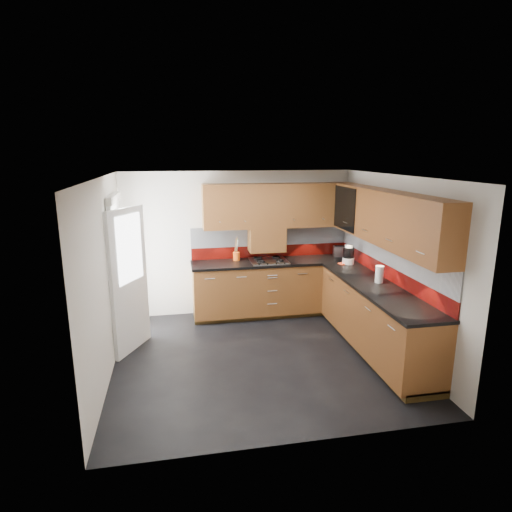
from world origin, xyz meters
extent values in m
cube|color=black|center=(0.00, 0.00, -0.01)|extent=(4.00, 3.80, 0.02)
cube|color=white|center=(0.00, 0.00, 2.45)|extent=(4.00, 3.80, 0.10)
cube|color=beige|center=(0.00, 1.84, 1.20)|extent=(4.00, 0.08, 2.64)
cube|color=beige|center=(0.00, -1.84, 1.20)|extent=(4.00, 0.08, 2.64)
cube|color=beige|center=(-1.94, 0.00, 1.20)|extent=(0.08, 3.80, 2.64)
cube|color=beige|center=(1.94, 0.00, 1.20)|extent=(0.08, 3.80, 2.64)
cube|color=#5D2D14|center=(0.55, 1.50, 0.48)|extent=(2.70, 0.60, 0.95)
cube|color=brown|center=(1.60, -0.10, 0.48)|extent=(0.60, 2.60, 0.95)
cube|color=#412D12|center=(0.55, 1.53, 0.05)|extent=(2.70, 0.54, 0.10)
cube|color=#412D12|center=(1.63, -0.10, 0.05)|extent=(0.54, 2.60, 0.10)
cube|color=black|center=(0.54, 1.49, 0.92)|extent=(2.72, 0.62, 0.04)
cube|color=black|center=(1.59, -0.12, 0.92)|extent=(0.62, 2.60, 0.04)
cube|color=maroon|center=(0.55, 1.79, 1.04)|extent=(2.70, 0.02, 0.20)
cube|color=silver|center=(0.55, 1.79, 1.31)|extent=(2.70, 0.02, 0.34)
cube|color=maroon|center=(1.89, 0.20, 1.04)|extent=(0.02, 3.20, 0.20)
cube|color=silver|center=(1.89, 0.20, 1.31)|extent=(0.02, 3.20, 0.34)
cube|color=#5D2D14|center=(0.65, 1.64, 1.84)|extent=(2.50, 0.33, 0.72)
cube|color=brown|center=(1.73, 0.04, 1.84)|extent=(0.33, 2.87, 0.72)
cube|color=silver|center=(0.50, 1.46, 1.63)|extent=(1.80, 0.01, 0.16)
cube|color=silver|center=(1.56, 0.00, 1.63)|extent=(0.01, 2.00, 0.16)
cube|color=#5D2D14|center=(0.45, 1.64, 1.28)|extent=(0.60, 0.33, 0.40)
cube|color=black|center=(1.56, 1.07, 1.84)|extent=(0.01, 0.80, 0.66)
cube|color=#FFD18C|center=(1.87, 1.07, 1.84)|extent=(0.01, 0.76, 0.64)
cube|color=black|center=(1.73, 1.07, 1.86)|extent=(0.29, 0.76, 0.01)
cylinder|color=black|center=(1.73, 0.82, 1.96)|extent=(0.07, 0.07, 0.16)
cylinder|color=black|center=(1.73, 0.97, 1.96)|extent=(0.07, 0.07, 0.16)
cylinder|color=white|center=(1.73, 1.12, 1.96)|extent=(0.07, 0.07, 0.16)
cylinder|color=black|center=(1.73, 1.27, 1.96)|extent=(0.07, 0.07, 0.16)
cube|color=white|center=(-1.86, 0.90, 1.02)|extent=(0.06, 0.95, 2.04)
cube|color=white|center=(-1.68, 0.55, 1.00)|extent=(0.42, 0.73, 1.98)
cube|color=white|center=(-1.65, 0.55, 1.45)|extent=(0.28, 0.50, 0.90)
cube|color=silver|center=(0.45, 1.48, 0.95)|extent=(0.61, 0.52, 0.02)
torus|color=black|center=(0.29, 1.35, 0.98)|extent=(0.14, 0.14, 0.02)
torus|color=black|center=(0.61, 1.35, 0.98)|extent=(0.14, 0.14, 0.02)
torus|color=black|center=(0.29, 1.61, 0.98)|extent=(0.14, 0.14, 0.02)
torus|color=black|center=(0.61, 1.61, 0.98)|extent=(0.14, 0.14, 0.02)
cube|color=black|center=(0.45, 1.23, 0.96)|extent=(0.46, 0.04, 0.02)
cylinder|color=#DB5614|center=(-0.06, 1.64, 1.01)|extent=(0.11, 0.11, 0.14)
cylinder|color=brown|center=(-0.06, 1.66, 1.18)|extent=(0.06, 0.02, 0.28)
cylinder|color=brown|center=(-0.05, 1.66, 1.17)|extent=(0.05, 0.03, 0.26)
cylinder|color=brown|center=(-0.07, 1.66, 1.19)|extent=(0.06, 0.02, 0.30)
cylinder|color=brown|center=(-0.05, 1.65, 1.16)|extent=(0.03, 0.04, 0.24)
cylinder|color=brown|center=(-0.08, 1.65, 1.18)|extent=(0.04, 0.04, 0.27)
cube|color=silver|center=(1.75, 1.60, 1.03)|extent=(0.27, 0.20, 0.17)
cube|color=black|center=(1.75, 1.60, 1.12)|extent=(0.19, 0.06, 0.01)
cube|color=black|center=(1.75, 1.64, 1.12)|extent=(0.19, 0.06, 0.01)
cylinder|color=white|center=(1.67, 1.08, 0.99)|extent=(0.19, 0.19, 0.10)
cylinder|color=black|center=(1.67, 1.08, 1.13)|extent=(0.18, 0.18, 0.17)
cylinder|color=white|center=(1.67, 1.08, 1.23)|extent=(0.13, 0.13, 0.04)
cylinder|color=white|center=(1.69, 0.04, 1.06)|extent=(0.14, 0.14, 0.24)
cube|color=#EC401A|center=(1.59, 1.08, 0.95)|extent=(0.17, 0.16, 0.01)
camera|label=1|loc=(-1.04, -5.19, 2.68)|focal=30.00mm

